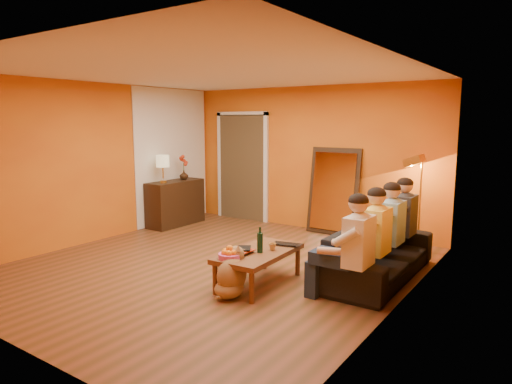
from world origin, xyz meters
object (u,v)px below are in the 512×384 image
Objects in this scene: dog at (232,272)px; tumbler at (272,247)px; person_mid_right at (392,230)px; floor_lamp at (420,205)px; wine_bottle at (260,240)px; person_mid_left at (377,239)px; mirror_frame at (334,191)px; coffee_table at (259,267)px; vase at (184,175)px; sideboard at (175,203)px; sofa at (378,253)px; person_far_right at (405,222)px; table_lamp at (163,169)px; laptop at (286,246)px; person_far_left at (359,250)px.

tumbler is at bearing 63.45° from dog.
person_mid_right is 13.07× the size of tumbler.
wine_bottle is at bearing -100.96° from floor_lamp.
person_mid_left reaches higher than wine_bottle.
mirror_frame is at bearing -177.51° from floor_lamp.
vase reaches higher than coffee_table.
sofa is at bearing -9.48° from sideboard.
person_mid_right is (0.00, 0.55, 0.00)m from person_mid_left.
floor_lamp is 0.87m from person_far_right.
person_far_right is 2.14m from wine_bottle.
person_mid_right reaches higher than dog.
sideboard is at bearing 148.15° from coffee_table.
sofa is at bearing -5.49° from table_lamp.
sideboard is at bearing 143.65° from laptop.
wine_bottle is at bearing -25.73° from table_lamp.
sofa is 3.62× the size of dog.
person_far_left is at bearing -60.46° from mirror_frame.
floor_lamp reaches higher than person_far_right.
mirror_frame reaches higher than floor_lamp.
floor_lamp is at bearing 91.22° from person_mid_right.
floor_lamp is at bearing 66.31° from wine_bottle.
vase reaches higher than dog.
floor_lamp is 15.43× the size of tumbler.
floor_lamp is at bearing 14.22° from table_lamp.
person_far_left is at bearing -76.58° from floor_lamp.
dog is at bearing -32.62° from table_lamp.
tumbler is at bearing -30.47° from vase.
sideboard is at bearing 90.00° from table_lamp.
dog is 0.66m from tumbler.
laptop is (-1.06, -0.83, -0.18)m from person_mid_right.
sofa is at bearing 97.41° from person_far_left.
dog reaches higher than laptop.
table_lamp is at bearing -90.00° from vase.
vase is at bearing 127.83° from dog.
person_mid_left is 1.10m from person_far_right.
person_far_left is 0.55m from person_mid_left.
vase reaches higher than laptop.
sofa is 6.86× the size of wine_bottle.
dog is at bearing 144.24° from sofa.
vase is at bearing 77.27° from sofa.
sofa is 1.57m from wine_bottle.
tumbler is at bearing -136.56° from person_mid_right.
sofa is at bearing 25.18° from laptop.
sideboard is 0.97× the size of person_far_right.
table_lamp is at bearing 162.14° from person_far_left.
person_far_right is at bearing 56.28° from wine_bottle.
person_far_right is at bearing -11.31° from sofa.
person_far_right reaches higher than laptop.
floor_lamp is (0.10, 1.51, 0.41)m from sofa.
dog is at bearing -155.46° from person_far_left.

